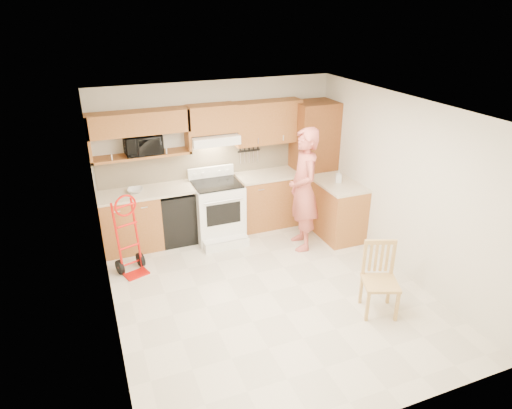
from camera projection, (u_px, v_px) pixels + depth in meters
floor at (270, 293)px, 6.14m from camera, size 4.00×4.50×0.02m
ceiling at (272, 108)px, 5.11m from camera, size 4.00×4.50×0.02m
wall_back at (217, 156)px, 7.54m from camera, size 4.00×0.02×2.50m
wall_front at (380, 315)px, 3.71m from camera, size 4.00×0.02×2.50m
wall_left at (103, 237)px, 4.95m from camera, size 0.02×4.50×2.50m
wall_right at (402, 187)px, 6.30m from camera, size 0.02×4.50×2.50m
backsplash at (218, 160)px, 7.54m from camera, size 3.92×0.03×0.55m
lower_cab_left at (131, 222)px, 7.08m from camera, size 0.90×0.60×0.90m
dishwasher at (178, 216)px, 7.35m from camera, size 0.60×0.60×0.85m
lower_cab_right at (269, 200)px, 7.89m from camera, size 1.14×0.60×0.90m
countertop_left at (147, 192)px, 6.99m from camera, size 1.50×0.63×0.04m
countertop_right at (270, 175)px, 7.69m from camera, size 1.14×0.63×0.04m
cab_return_right at (336, 210)px, 7.50m from camera, size 0.60×1.00×0.90m
countertop_return at (338, 184)px, 7.31m from camera, size 0.63×1.00×0.04m
pantry_tall at (313, 162)px, 7.92m from camera, size 0.70×0.60×2.10m
upper_cab_left at (138, 123)px, 6.67m from camera, size 1.50×0.33×0.34m
upper_shelf_mw at (142, 155)px, 6.88m from camera, size 1.50×0.33×0.04m
upper_cab_center at (212, 119)px, 7.07m from camera, size 0.76×0.33×0.44m
upper_cab_right at (267, 122)px, 7.45m from camera, size 1.14×0.33×0.70m
range_hood at (214, 139)px, 7.14m from camera, size 0.76×0.46×0.14m
knife_strip at (249, 154)px, 7.68m from camera, size 0.40×0.05×0.29m
microwave at (143, 144)px, 6.82m from camera, size 0.57×0.41×0.30m
range at (218, 207)px, 7.32m from camera, size 0.77×1.02×1.14m
person at (303, 190)px, 6.92m from camera, size 0.59×0.78×1.95m
hand_truck at (130, 239)px, 6.36m from camera, size 0.54×0.52×1.11m
dining_chair at (381, 281)px, 5.56m from camera, size 0.56×0.58×0.93m
soap_bottle at (339, 176)px, 7.27m from camera, size 0.12×0.12×0.21m
bowl at (135, 190)px, 6.91m from camera, size 0.29×0.29×0.06m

